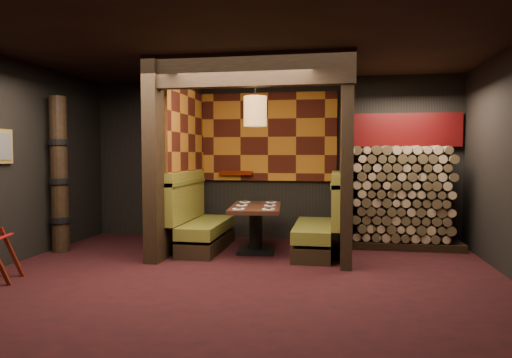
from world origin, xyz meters
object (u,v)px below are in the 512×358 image
object	(u,v)px
booth_bench_left	(200,224)
booth_bench_right	(320,227)
dining_table	(256,221)
firewood_stack	(406,197)
totem_column	(59,175)
pendant_lamp	(255,111)

from	to	relation	value
booth_bench_left	booth_bench_right	bearing A→B (deg)	0.00
dining_table	firewood_stack	size ratio (longest dim) A/B	0.83
booth_bench_right	firewood_stack	world-z (taller)	firewood_stack
dining_table	firewood_stack	bearing A→B (deg)	18.43
totem_column	booth_bench_right	bearing A→B (deg)	7.86
dining_table	pendant_lamp	xyz separation A→B (m)	(-0.00, -0.05, 1.67)
booth_bench_left	firewood_stack	distance (m)	3.35
dining_table	totem_column	size ratio (longest dim) A/B	0.60
totem_column	firewood_stack	bearing A→B (deg)	13.19
totem_column	booth_bench_left	bearing A→B (deg)	14.75
pendant_lamp	firewood_stack	bearing A→B (deg)	19.53
booth_bench_left	firewood_stack	bearing A→B (deg)	12.17
booth_bench_right	dining_table	world-z (taller)	booth_bench_right
booth_bench_right	dining_table	distance (m)	0.99
pendant_lamp	totem_column	distance (m)	3.18
pendant_lamp	firewood_stack	distance (m)	2.82
pendant_lamp	totem_column	world-z (taller)	pendant_lamp
dining_table	totem_column	distance (m)	3.12
booth_bench_right	totem_column	world-z (taller)	totem_column
booth_bench_left	pendant_lamp	distance (m)	1.99
booth_bench_left	firewood_stack	world-z (taller)	firewood_stack
dining_table	pendant_lamp	distance (m)	1.67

